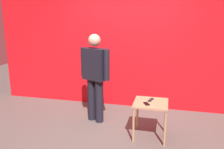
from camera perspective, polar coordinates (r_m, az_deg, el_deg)
name	(u,v)px	position (r m, az deg, el deg)	size (l,w,h in m)	color
ground_plane	(108,136)	(4.08, -1.03, -14.95)	(12.00, 12.00, 0.00)	#59544F
back_wall_red	(125,47)	(5.14, 3.31, 6.82)	(5.97, 0.12, 2.69)	red
standing_person	(95,74)	(4.36, -4.20, 0.20)	(0.65, 0.38, 1.68)	black
side_table	(151,107)	(3.91, 9.47, -7.98)	(0.55, 0.55, 0.62)	tan
cell_phone	(146,104)	(3.78, 8.44, -7.10)	(0.07, 0.14, 0.01)	black
tv_remote	(151,100)	(3.95, 9.51, -6.14)	(0.04, 0.17, 0.02)	black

